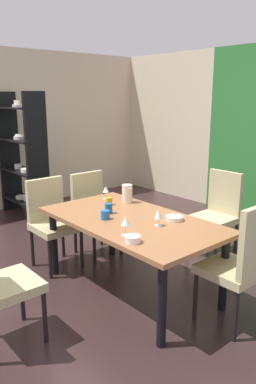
{
  "coord_description": "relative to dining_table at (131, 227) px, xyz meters",
  "views": [
    {
      "loc": [
        3.01,
        -2.06,
        1.79
      ],
      "look_at": [
        0.23,
        0.32,
        0.85
      ],
      "focal_mm": 35.0,
      "sensor_mm": 36.0,
      "label": 1
    }
  ],
  "objects": [
    {
      "name": "ground_plane",
      "position": [
        -0.59,
        -0.06,
        -0.64
      ],
      "size": [
        5.69,
        6.11,
        0.02
      ],
      "primitive_type": "cube",
      "color": "#2F1F20"
    },
    {
      "name": "back_panel_interior",
      "position": [
        -2.4,
        2.95,
        0.63
      ],
      "size": [
        2.07,
        0.1,
        2.52
      ],
      "primitive_type": "cube",
      "color": "beige",
      "rests_on": "ground_plane"
    },
    {
      "name": "dining_table",
      "position": [
        0.0,
        0.0,
        0.0
      ],
      "size": [
        1.73,
        0.95,
        0.71
      ],
      "color": "#955F3A",
      "rests_on": "ground_plane"
    },
    {
      "name": "chair_left_far",
      "position": [
        -0.97,
        0.27,
        -0.11
      ],
      "size": [
        0.45,
        0.44,
        0.94
      ],
      "rotation": [
        0.0,
        0.0,
        -1.57
      ],
      "color": "tan",
      "rests_on": "ground_plane"
    },
    {
      "name": "chair_head_far",
      "position": [
        0.03,
        1.27,
        -0.09
      ],
      "size": [
        0.44,
        0.45,
        0.98
      ],
      "rotation": [
        0.0,
        0.0,
        3.14
      ],
      "color": "tan",
      "rests_on": "ground_plane"
    },
    {
      "name": "chair_left_near",
      "position": [
        -0.97,
        -0.27,
        -0.1
      ],
      "size": [
        0.45,
        0.44,
        0.95
      ],
      "rotation": [
        0.0,
        0.0,
        -1.57
      ],
      "color": "tan",
      "rests_on": "ground_plane"
    },
    {
      "name": "chair_right_far",
      "position": [
        0.98,
        0.27,
        -0.08
      ],
      "size": [
        0.44,
        0.44,
        1.03
      ],
      "rotation": [
        0.0,
        0.0,
        1.57
      ],
      "color": "tan",
      "rests_on": "ground_plane"
    },
    {
      "name": "display_shelf",
      "position": [
        -2.79,
        0.29,
        0.3
      ],
      "size": [
        0.99,
        0.33,
        1.86
      ],
      "color": "black",
      "rests_on": "ground_plane"
    },
    {
      "name": "wine_glass_right",
      "position": [
        0.29,
        -0.31,
        0.19
      ],
      "size": [
        0.07,
        0.07,
        0.15
      ],
      "color": "silver",
      "rests_on": "dining_table"
    },
    {
      "name": "wine_glass_east",
      "position": [
        -0.68,
        0.23,
        0.18
      ],
      "size": [
        0.07,
        0.07,
        0.14
      ],
      "color": "silver",
      "rests_on": "dining_table"
    },
    {
      "name": "wine_glass_center",
      "position": [
        0.3,
        0.05,
        0.18
      ],
      "size": [
        0.07,
        0.07,
        0.15
      ],
      "color": "silver",
      "rests_on": "dining_table"
    },
    {
      "name": "serving_bowl_rear",
      "position": [
        0.44,
        -0.37,
        0.11
      ],
      "size": [
        0.12,
        0.12,
        0.05
      ],
      "primitive_type": "cylinder",
      "color": "white",
      "rests_on": "dining_table"
    },
    {
      "name": "serving_bowl_corner",
      "position": [
        0.29,
        0.26,
        0.1
      ],
      "size": [
        0.16,
        0.16,
        0.04
      ],
      "primitive_type": "cylinder",
      "color": "beige",
      "rests_on": "dining_table"
    },
    {
      "name": "cup_left",
      "position": [
        -0.14,
        -0.19,
        0.12
      ],
      "size": [
        0.08,
        0.08,
        0.08
      ],
      "primitive_type": "cylinder",
      "color": "#1F5C9E",
      "rests_on": "dining_table"
    },
    {
      "name": "cup_north",
      "position": [
        -0.48,
        0.12,
        0.12
      ],
      "size": [
        0.07,
        0.07,
        0.08
      ],
      "primitive_type": "cylinder",
      "color": "#AB8D17",
      "rests_on": "dining_table"
    },
    {
      "name": "cup_west",
      "position": [
        -0.26,
        -0.06,
        0.13
      ],
      "size": [
        0.07,
        0.07,
        0.1
      ],
      "primitive_type": "cylinder",
      "color": "#185089",
      "rests_on": "dining_table"
    },
    {
      "name": "pitcher_near_shelf",
      "position": [
        -0.42,
        0.31,
        0.18
      ],
      "size": [
        0.12,
        0.11,
        0.19
      ],
      "color": "beige",
      "rests_on": "dining_table"
    }
  ]
}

